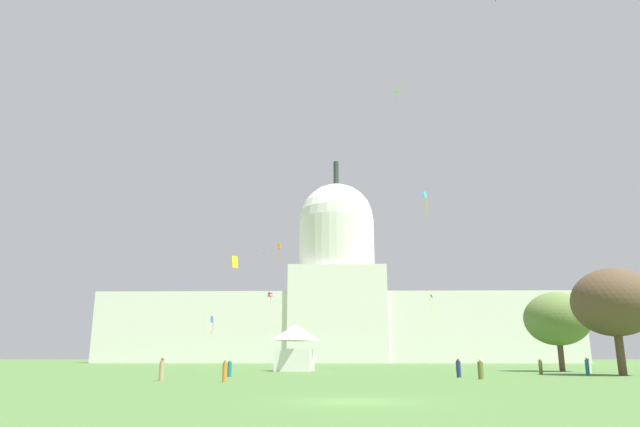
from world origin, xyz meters
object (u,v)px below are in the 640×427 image
(tree_east_mid, at_px, (557,319))
(person_teal_near_tree_west, at_px, (587,367))
(kite_turquoise_mid, at_px, (263,256))
(person_orange_front_right, at_px, (225,372))
(kite_pink_low, at_px, (270,294))
(person_olive_edge_west, at_px, (541,367))
(person_olive_mid_right, at_px, (481,370))
(person_tan_aisle_center, at_px, (162,370))
(kite_orange_mid, at_px, (279,247))
(kite_yellow_low, at_px, (235,262))
(capitol_building, at_px, (337,306))
(person_navy_back_right, at_px, (459,369))
(kite_cyan_mid, at_px, (425,197))
(kite_green_low, at_px, (431,300))
(event_tent, at_px, (295,347))
(person_teal_lawn_far_left, at_px, (230,369))
(person_grey_lawn_far_right, at_px, (457,366))
(kite_blue_low, at_px, (212,321))
(person_white_edge_east, at_px, (589,367))
(tree_east_near, at_px, (614,302))
(kite_lime_high, at_px, (398,96))

(tree_east_mid, relative_size, person_teal_near_tree_west, 6.05)
(person_teal_near_tree_west, height_order, kite_turquoise_mid, kite_turquoise_mid)
(person_orange_front_right, relative_size, kite_pink_low, 0.62)
(person_olive_edge_west, distance_m, person_olive_mid_right, 16.68)
(person_tan_aisle_center, xyz_separation_m, kite_orange_mid, (2.45, 69.19, 23.41))
(kite_orange_mid, xyz_separation_m, kite_yellow_low, (-0.35, -49.76, -11.48))
(kite_pink_low, bearing_deg, capitol_building, 26.56)
(person_navy_back_right, distance_m, kite_cyan_mid, 33.72)
(kite_green_low, relative_size, kite_pink_low, 1.61)
(event_tent, xyz_separation_m, kite_yellow_low, (-6.48, -11.89, 9.69))
(person_olive_mid_right, distance_m, person_teal_lawn_far_left, 23.03)
(person_tan_aisle_center, relative_size, person_orange_front_right, 1.10)
(person_teal_lawn_far_left, bearing_deg, tree_east_mid, -98.22)
(event_tent, relative_size, person_olive_edge_west, 3.94)
(kite_orange_mid, bearing_deg, tree_east_mid, -120.09)
(event_tent, relative_size, person_teal_lawn_far_left, 4.23)
(person_navy_back_right, relative_size, person_tan_aisle_center, 0.95)
(person_grey_lawn_far_right, relative_size, kite_blue_low, 0.38)
(capitol_building, bearing_deg, person_orange_front_right, -94.00)
(kite_cyan_mid, bearing_deg, person_white_edge_east, -42.75)
(capitol_building, bearing_deg, tree_east_mid, -75.06)
(tree_east_mid, relative_size, kite_cyan_mid, 2.96)
(tree_east_near, distance_m, person_olive_edge_west, 10.22)
(kite_cyan_mid, xyz_separation_m, kite_blue_low, (-41.01, 50.74, -14.46))
(person_grey_lawn_far_right, xyz_separation_m, kite_blue_low, (-43.17, 55.58, 9.06))
(person_grey_lawn_far_right, distance_m, kite_blue_low, 70.96)
(person_teal_near_tree_west, relative_size, person_navy_back_right, 1.04)
(tree_east_near, height_order, person_teal_near_tree_west, tree_east_near)
(kite_yellow_low, bearing_deg, kite_lime_high, -143.68)
(event_tent, distance_m, person_teal_lawn_far_left, 23.07)
(kite_yellow_low, bearing_deg, person_navy_back_right, 142.20)
(person_olive_edge_west, bearing_deg, tree_east_near, -161.70)
(person_teal_near_tree_west, distance_m, person_navy_back_right, 16.25)
(kite_lime_high, relative_size, kite_orange_mid, 1.07)
(kite_turquoise_mid, xyz_separation_m, kite_cyan_mid, (31.08, -60.76, -2.19))
(kite_blue_low, bearing_deg, person_olive_mid_right, 112.53)
(person_grey_lawn_far_right, height_order, kite_turquoise_mid, kite_turquoise_mid)
(tree_east_near, xyz_separation_m, kite_pink_low, (-43.82, 70.01, 8.42))
(kite_yellow_low, bearing_deg, person_olive_mid_right, 135.20)
(capitol_building, xyz_separation_m, kite_green_low, (20.80, -54.15, -3.33))
(person_grey_lawn_far_right, bearing_deg, person_olive_edge_west, -116.57)
(person_navy_back_right, xyz_separation_m, kite_cyan_mid, (1.84, 24.18, 23.43))
(person_navy_back_right, bearing_deg, person_white_edge_east, 70.03)
(kite_cyan_mid, bearing_deg, person_teal_near_tree_west, -60.51)
(kite_yellow_low, bearing_deg, tree_east_mid, -177.84)
(person_orange_front_right, bearing_deg, kite_pink_low, -74.41)
(person_tan_aisle_center, bearing_deg, kite_green_low, -62.05)
(person_orange_front_right, height_order, kite_pink_low, kite_pink_low)
(person_teal_near_tree_west, xyz_separation_m, person_navy_back_right, (-14.76, -6.80, -0.04))
(person_grey_lawn_far_right, relative_size, person_teal_lawn_far_left, 0.93)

